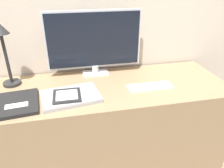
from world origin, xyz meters
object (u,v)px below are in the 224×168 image
(desk_lamp, at_px, (3,45))
(notebook, at_px, (18,103))
(keyboard, at_px, (150,87))
(ereader, at_px, (67,96))
(laptop, at_px, (71,96))
(monitor, at_px, (94,42))

(desk_lamp, xyz_separation_m, notebook, (0.08, -0.28, -0.26))
(keyboard, relative_size, desk_lamp, 0.72)
(ereader, xyz_separation_m, desk_lamp, (-0.35, 0.28, 0.24))
(ereader, relative_size, desk_lamp, 0.41)
(desk_lamp, bearing_deg, keyboard, -14.89)
(notebook, bearing_deg, laptop, 2.68)
(monitor, xyz_separation_m, notebook, (-0.49, -0.33, -0.23))
(keyboard, bearing_deg, laptop, -177.03)
(monitor, distance_m, notebook, 0.64)
(desk_lamp, height_order, notebook, desk_lamp)
(keyboard, bearing_deg, ereader, -175.28)
(laptop, bearing_deg, monitor, 58.51)
(desk_lamp, distance_m, notebook, 0.39)
(keyboard, distance_m, desk_lamp, 0.96)
(keyboard, height_order, ereader, ereader)
(ereader, bearing_deg, monitor, 57.28)
(ereader, bearing_deg, desk_lamp, 141.70)
(laptop, relative_size, desk_lamp, 0.89)
(monitor, relative_size, notebook, 2.25)
(monitor, bearing_deg, ereader, -122.72)
(notebook, bearing_deg, ereader, -0.75)
(monitor, height_order, laptop, monitor)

